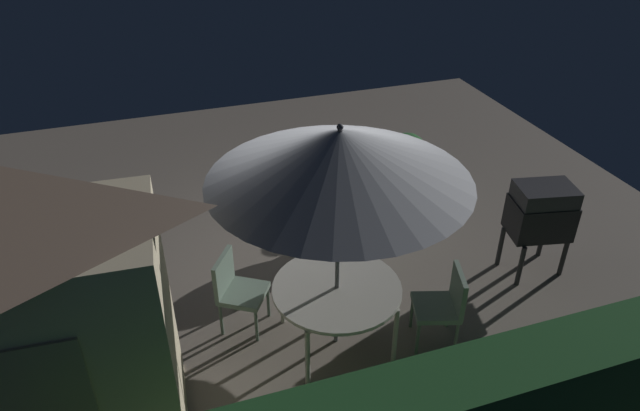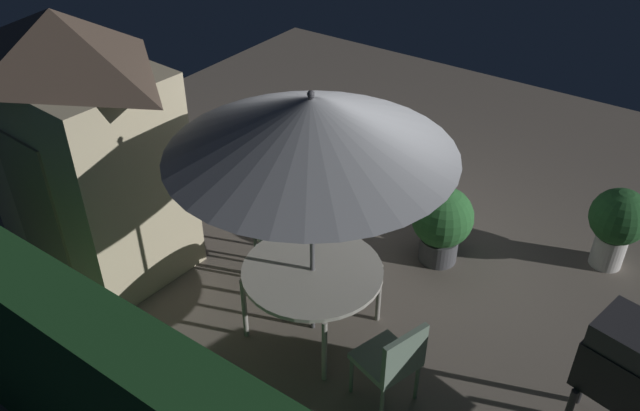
{
  "view_description": "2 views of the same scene",
  "coord_description": "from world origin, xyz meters",
  "px_view_note": "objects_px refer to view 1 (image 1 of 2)",
  "views": [
    {
      "loc": [
        1.65,
        5.68,
        4.54
      ],
      "look_at": [
        -0.06,
        0.61,
        1.22
      ],
      "focal_mm": 32.59,
      "sensor_mm": 36.0,
      "label": 1
    },
    {
      "loc": [
        -2.66,
        5.09,
        4.59
      ],
      "look_at": [
        0.19,
        1.08,
        1.21
      ],
      "focal_mm": 36.0,
      "sensor_mm": 36.0,
      "label": 2
    }
  ],
  "objects_px": {
    "garden_shed": "(37,321)",
    "potted_plant_by_shed": "(330,213)",
    "patio_umbrella": "(339,156)",
    "patio_table": "(337,291)",
    "chair_far_side": "(445,302)",
    "chair_near_shed": "(236,287)",
    "potted_plant_by_grill": "(406,158)",
    "bbq_grill": "(541,212)"
  },
  "relations": [
    {
      "from": "garden_shed",
      "to": "potted_plant_by_shed",
      "type": "xyz_separation_m",
      "value": [
        -3.14,
        -2.08,
        -0.91
      ]
    },
    {
      "from": "patio_umbrella",
      "to": "potted_plant_by_shed",
      "type": "relative_size",
      "value": 2.77
    },
    {
      "from": "patio_table",
      "to": "potted_plant_by_shed",
      "type": "distance_m",
      "value": 1.77
    },
    {
      "from": "chair_far_side",
      "to": "potted_plant_by_shed",
      "type": "height_order",
      "value": "potted_plant_by_shed"
    },
    {
      "from": "chair_near_shed",
      "to": "potted_plant_by_shed",
      "type": "bearing_deg",
      "value": -143.27
    },
    {
      "from": "potted_plant_by_shed",
      "to": "potted_plant_by_grill",
      "type": "bearing_deg",
      "value": -147.49
    },
    {
      "from": "patio_table",
      "to": "patio_umbrella",
      "type": "relative_size",
      "value": 0.52
    },
    {
      "from": "bbq_grill",
      "to": "chair_near_shed",
      "type": "relative_size",
      "value": 1.33
    },
    {
      "from": "patio_table",
      "to": "chair_near_shed",
      "type": "xyz_separation_m",
      "value": [
        0.94,
        -0.6,
        -0.17
      ]
    },
    {
      "from": "bbq_grill",
      "to": "chair_far_side",
      "type": "height_order",
      "value": "bbq_grill"
    },
    {
      "from": "garden_shed",
      "to": "potted_plant_by_grill",
      "type": "distance_m",
      "value": 5.69
    },
    {
      "from": "patio_table",
      "to": "patio_umbrella",
      "type": "distance_m",
      "value": 1.54
    },
    {
      "from": "garden_shed",
      "to": "chair_near_shed",
      "type": "bearing_deg",
      "value": -149.48
    },
    {
      "from": "chair_near_shed",
      "to": "chair_far_side",
      "type": "height_order",
      "value": "same"
    },
    {
      "from": "garden_shed",
      "to": "patio_table",
      "type": "xyz_separation_m",
      "value": [
        -2.62,
        -0.4,
        -0.73
      ]
    },
    {
      "from": "chair_near_shed",
      "to": "potted_plant_by_shed",
      "type": "height_order",
      "value": "potted_plant_by_shed"
    },
    {
      "from": "garden_shed",
      "to": "patio_table",
      "type": "distance_m",
      "value": 2.75
    },
    {
      "from": "chair_far_side",
      "to": "chair_near_shed",
      "type": "bearing_deg",
      "value": -24.94
    },
    {
      "from": "patio_table",
      "to": "potted_plant_by_shed",
      "type": "relative_size",
      "value": 1.45
    },
    {
      "from": "patio_table",
      "to": "bbq_grill",
      "type": "distance_m",
      "value": 2.75
    },
    {
      "from": "garden_shed",
      "to": "chair_near_shed",
      "type": "relative_size",
      "value": 3.11
    },
    {
      "from": "chair_far_side",
      "to": "potted_plant_by_shed",
      "type": "bearing_deg",
      "value": -74.7
    },
    {
      "from": "garden_shed",
      "to": "patio_umbrella",
      "type": "xyz_separation_m",
      "value": [
        -2.62,
        -0.4,
        0.81
      ]
    },
    {
      "from": "chair_near_shed",
      "to": "potted_plant_by_shed",
      "type": "distance_m",
      "value": 1.81
    },
    {
      "from": "chair_near_shed",
      "to": "patio_table",
      "type": "bearing_deg",
      "value": 147.53
    },
    {
      "from": "chair_near_shed",
      "to": "potted_plant_by_grill",
      "type": "bearing_deg",
      "value": -145.41
    },
    {
      "from": "chair_far_side",
      "to": "potted_plant_by_grill",
      "type": "distance_m",
      "value": 3.18
    },
    {
      "from": "bbq_grill",
      "to": "chair_near_shed",
      "type": "distance_m",
      "value": 3.68
    },
    {
      "from": "potted_plant_by_shed",
      "to": "patio_table",
      "type": "bearing_deg",
      "value": 72.87
    },
    {
      "from": "chair_near_shed",
      "to": "potted_plant_by_shed",
      "type": "relative_size",
      "value": 0.98
    },
    {
      "from": "patio_umbrella",
      "to": "potted_plant_by_grill",
      "type": "distance_m",
      "value": 3.78
    },
    {
      "from": "garden_shed",
      "to": "potted_plant_by_grill",
      "type": "xyz_separation_m",
      "value": [
        -4.71,
        -3.08,
        -0.85
      ]
    },
    {
      "from": "patio_table",
      "to": "patio_umbrella",
      "type": "bearing_deg",
      "value": 88.21
    },
    {
      "from": "patio_umbrella",
      "to": "potted_plant_by_shed",
      "type": "distance_m",
      "value": 2.46
    },
    {
      "from": "garden_shed",
      "to": "patio_umbrella",
      "type": "distance_m",
      "value": 2.77
    },
    {
      "from": "patio_table",
      "to": "chair_near_shed",
      "type": "distance_m",
      "value": 1.12
    },
    {
      "from": "bbq_grill",
      "to": "potted_plant_by_shed",
      "type": "distance_m",
      "value": 2.57
    },
    {
      "from": "garden_shed",
      "to": "chair_near_shed",
      "type": "xyz_separation_m",
      "value": [
        -1.69,
        -1.0,
        -0.9
      ]
    },
    {
      "from": "patio_umbrella",
      "to": "chair_far_side",
      "type": "xyz_separation_m",
      "value": [
        -1.07,
        0.34,
        -1.71
      ]
    },
    {
      "from": "patio_umbrella",
      "to": "potted_plant_by_shed",
      "type": "height_order",
      "value": "patio_umbrella"
    },
    {
      "from": "garden_shed",
      "to": "patio_umbrella",
      "type": "bearing_deg",
      "value": -171.33
    },
    {
      "from": "patio_umbrella",
      "to": "bbq_grill",
      "type": "bearing_deg",
      "value": -171.69
    }
  ]
}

